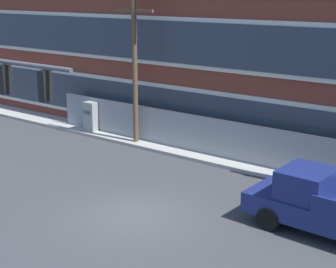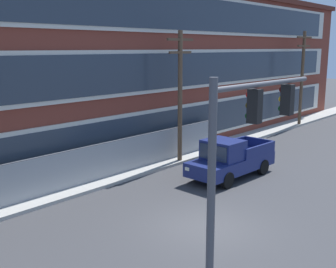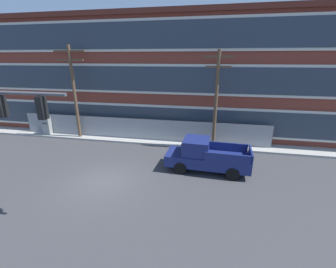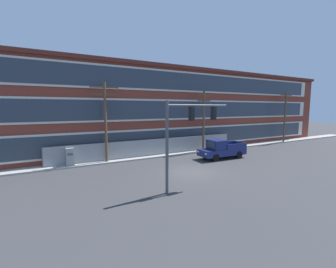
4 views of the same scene
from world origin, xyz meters
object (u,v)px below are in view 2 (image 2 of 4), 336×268
at_px(traffic_signal_mast, 244,143).
at_px(utility_pole_far_east, 302,74).
at_px(pickup_truck_navy, 230,159).
at_px(utility_pole_midblock, 180,92).

xyz_separation_m(traffic_signal_mast, utility_pole_far_east, (25.04, 9.70, 0.23)).
xyz_separation_m(traffic_signal_mast, pickup_truck_navy, (8.60, 5.98, -3.24)).
bearing_deg(pickup_truck_navy, traffic_signal_mast, -145.20).
bearing_deg(pickup_truck_navy, utility_pole_far_east, 12.75).
height_order(utility_pole_midblock, utility_pole_far_east, utility_pole_far_east).
relative_size(pickup_truck_navy, utility_pole_midblock, 0.72).
distance_m(utility_pole_midblock, utility_pole_far_east, 15.94).
height_order(traffic_signal_mast, pickup_truck_navy, traffic_signal_mast).
relative_size(pickup_truck_navy, utility_pole_far_east, 0.68).
bearing_deg(pickup_truck_navy, utility_pole_midblock, 82.56).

